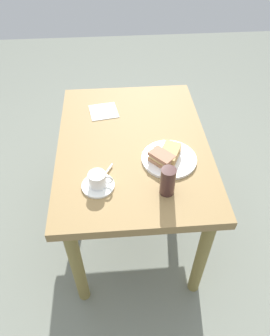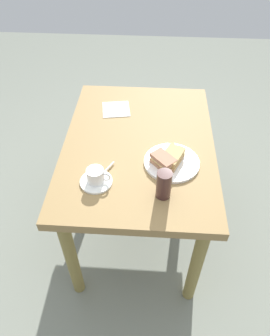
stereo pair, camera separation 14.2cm
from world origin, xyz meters
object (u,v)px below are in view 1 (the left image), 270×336
at_px(drinking_glass, 168,181).
at_px(spoon, 106,173).
at_px(dining_table, 133,157).
at_px(coffee_saucer, 98,186).
at_px(sandwich_plate, 169,159).
at_px(napkin, 104,111).
at_px(coffee_cup, 98,179).
at_px(sandwich_front, 170,154).
at_px(sandwich_back, 162,158).

bearing_deg(drinking_glass, spoon, 65.32).
bearing_deg(dining_table, coffee_saucer, 148.66).
bearing_deg(sandwich_plate, spoon, 104.21).
bearing_deg(napkin, sandwich_plate, -143.77).
xyz_separation_m(coffee_saucer, spoon, (0.06, -0.03, 0.01)).
bearing_deg(napkin, drinking_glass, -156.56).
height_order(coffee_cup, drinking_glass, drinking_glass).
distance_m(sandwich_front, drinking_glass, 0.20).
bearing_deg(dining_table, spoon, 147.73).
relative_size(sandwich_plate, spoon, 2.81).
relative_size(spoon, napkin, 0.62).
bearing_deg(spoon, sandwich_front, -75.75).
bearing_deg(sandwich_front, spoon, 104.25).
distance_m(coffee_saucer, coffee_cup, 0.04).
distance_m(sandwich_back, coffee_saucer, 0.32).
distance_m(dining_table, drinking_glass, 0.40).
height_order(spoon, napkin, spoon).
bearing_deg(drinking_glass, coffee_cup, 79.48).
height_order(dining_table, sandwich_back, sandwich_back).
height_order(sandwich_front, coffee_saucer, sandwich_front).
bearing_deg(dining_table, sandwich_front, -131.59).
xyz_separation_m(dining_table, coffee_saucer, (-0.28, 0.17, 0.11)).
distance_m(spoon, napkin, 0.49).
relative_size(sandwich_plate, drinking_glass, 1.94).
bearing_deg(sandwich_front, drinking_glass, 168.31).
height_order(sandwich_back, coffee_saucer, sandwich_back).
xyz_separation_m(sandwich_back, drinking_glass, (-0.17, -0.00, 0.03)).
height_order(sandwich_front, drinking_glass, drinking_glass).
xyz_separation_m(spoon, napkin, (0.49, 0.01, -0.01)).
distance_m(sandwich_front, coffee_cup, 0.36).
bearing_deg(napkin, coffee_saucer, 177.08).
xyz_separation_m(sandwich_back, napkin, (0.44, 0.26, -0.04)).
bearing_deg(coffee_saucer, spoon, -28.06).
height_order(sandwich_plate, drinking_glass, drinking_glass).
height_order(sandwich_plate, sandwich_front, sandwich_front).
bearing_deg(spoon, dining_table, -32.27).
bearing_deg(drinking_glass, sandwich_back, 0.31).
bearing_deg(dining_table, napkin, 27.83).
bearing_deg(sandwich_back, coffee_cup, 111.32).
bearing_deg(coffee_saucer, sandwich_back, -68.85).
bearing_deg(napkin, spoon, -179.29).
bearing_deg(spoon, napkin, 0.71).
xyz_separation_m(spoon, drinking_glass, (-0.12, -0.26, 0.05)).
distance_m(coffee_saucer, spoon, 0.07).
distance_m(dining_table, sandwich_front, 0.26).
xyz_separation_m(dining_table, coffee_cup, (-0.28, 0.17, 0.15)).
relative_size(dining_table, sandwich_plate, 4.00).
bearing_deg(coffee_saucer, napkin, -2.92).
relative_size(coffee_cup, drinking_glass, 0.80).
height_order(dining_table, coffee_cup, coffee_cup).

